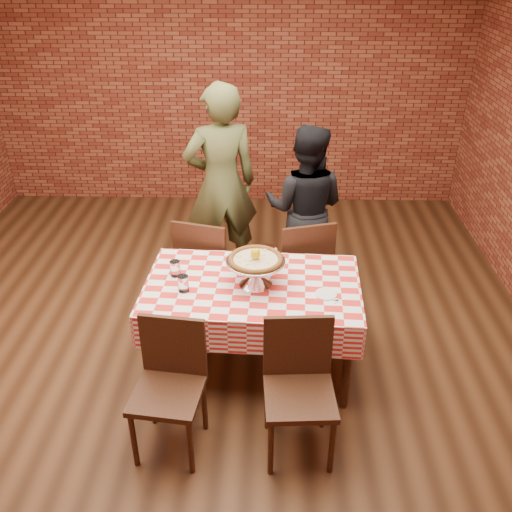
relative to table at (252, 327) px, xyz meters
name	(u,v)px	position (x,y,z in m)	size (l,w,h in m)	color
ground	(205,350)	(-0.39, 0.18, -0.38)	(6.00, 6.00, 0.00)	black
back_wall	(228,82)	(-0.39, 3.18, 1.08)	(5.50, 5.50, 0.00)	maroon
table	(252,327)	(0.00, 0.00, 0.00)	(1.50, 0.90, 0.75)	#3C2213
tablecloth	(252,299)	(0.00, 0.00, 0.25)	(1.54, 0.94, 0.26)	red
pizza_stand	(256,272)	(0.02, 0.01, 0.48)	(0.42, 0.42, 0.19)	silver
pizza	(256,260)	(0.02, 0.01, 0.58)	(0.38, 0.38, 0.03)	beige
lemon	(256,254)	(0.02, 0.01, 0.63)	(0.07, 0.07, 0.09)	yellow
water_glass_left	(183,284)	(-0.47, -0.10, 0.44)	(0.08, 0.08, 0.12)	white
water_glass_right	(175,269)	(-0.56, 0.10, 0.44)	(0.08, 0.08, 0.12)	white
side_plate	(326,294)	(0.51, -0.13, 0.39)	(0.15, 0.15, 0.01)	white
sweetener_packet_a	(336,301)	(0.57, -0.21, 0.39)	(0.05, 0.04, 0.01)	white
sweetener_packet_b	(335,300)	(0.57, -0.18, 0.39)	(0.05, 0.04, 0.01)	white
condiment_caddy	(269,255)	(0.11, 0.30, 0.45)	(0.10, 0.08, 0.14)	silver
chair_near_left	(167,394)	(-0.50, -0.79, 0.07)	(0.42, 0.42, 0.90)	#3C2213
chair_near_right	(300,396)	(0.32, -0.79, 0.08)	(0.43, 0.43, 0.91)	#3C2213
chair_far_left	(209,263)	(-0.40, 0.78, 0.09)	(0.45, 0.45, 0.93)	#3C2213
chair_far_right	(299,264)	(0.38, 0.78, 0.09)	(0.45, 0.45, 0.93)	#3C2213
diner_olive	(221,184)	(-0.33, 1.41, 0.55)	(0.68, 0.44, 1.86)	#4E522B
diner_black	(305,208)	(0.43, 1.25, 0.40)	(0.75, 0.58, 1.54)	black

